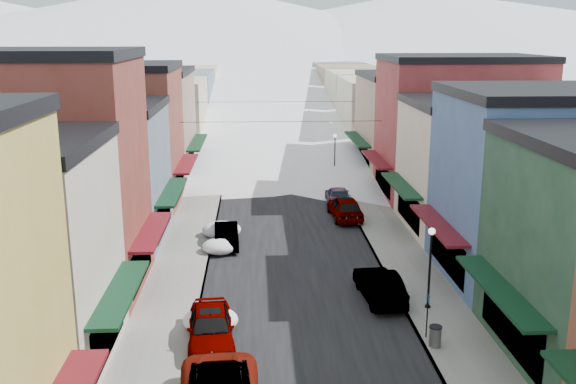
{
  "coord_description": "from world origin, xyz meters",
  "views": [
    {
      "loc": [
        -2.14,
        -11.62,
        13.32
      ],
      "look_at": [
        0.0,
        30.39,
        2.73
      ],
      "focal_mm": 40.0,
      "sensor_mm": 36.0,
      "label": 1
    }
  ],
  "objects": [
    {
      "name": "road",
      "position": [
        0.0,
        60.0,
        0.01
      ],
      "size": [
        10.0,
        160.0,
        0.01
      ],
      "primitive_type": "cube",
      "color": "black",
      "rests_on": "ground"
    },
    {
      "name": "sidewalk_left",
      "position": [
        -6.6,
        60.0,
        0.07
      ],
      "size": [
        3.2,
        160.0,
        0.15
      ],
      "primitive_type": "cube",
      "color": "gray",
      "rests_on": "ground"
    },
    {
      "name": "sidewalk_right",
      "position": [
        6.6,
        60.0,
        0.07
      ],
      "size": [
        3.2,
        160.0,
        0.15
      ],
      "primitive_type": "cube",
      "color": "gray",
      "rests_on": "ground"
    },
    {
      "name": "curb_left",
      "position": [
        -5.05,
        60.0,
        0.07
      ],
      "size": [
        0.1,
        160.0,
        0.15
      ],
      "primitive_type": "cube",
      "color": "slate",
      "rests_on": "ground"
    },
    {
      "name": "curb_right",
      "position": [
        5.05,
        60.0,
        0.07
      ],
      "size": [
        0.1,
        160.0,
        0.15
      ],
      "primitive_type": "cube",
      "color": "slate",
      "rests_on": "ground"
    },
    {
      "name": "bldg_l_brick_near",
      "position": [
        -13.69,
        20.5,
        6.26
      ],
      "size": [
        12.3,
        8.2,
        12.5
      ],
      "color": "maroon",
      "rests_on": "ground"
    },
    {
      "name": "bldg_l_grayblue",
      "position": [
        -13.19,
        29.0,
        4.51
      ],
      "size": [
        11.3,
        9.2,
        9.0
      ],
      "color": "slate",
      "rests_on": "ground"
    },
    {
      "name": "bldg_l_brick_far",
      "position": [
        -14.19,
        38.0,
        5.51
      ],
      "size": [
        13.3,
        9.2,
        11.0
      ],
      "color": "brown",
      "rests_on": "ground"
    },
    {
      "name": "bldg_l_tan",
      "position": [
        -13.19,
        48.0,
        5.01
      ],
      "size": [
        11.3,
        11.2,
        10.0
      ],
      "color": "#957562",
      "rests_on": "ground"
    },
    {
      "name": "bldg_r_blue",
      "position": [
        13.19,
        21.0,
        5.26
      ],
      "size": [
        11.3,
        9.2,
        10.5
      ],
      "color": "#3C5989",
      "rests_on": "ground"
    },
    {
      "name": "bldg_r_cream",
      "position": [
        13.69,
        30.0,
        4.51
      ],
      "size": [
        12.3,
        9.2,
        9.0
      ],
      "color": "beige",
      "rests_on": "ground"
    },
    {
      "name": "bldg_r_brick_far",
      "position": [
        14.19,
        39.0,
        5.76
      ],
      "size": [
        13.3,
        9.2,
        11.5
      ],
      "color": "maroon",
      "rests_on": "ground"
    },
    {
      "name": "bldg_r_tan",
      "position": [
        13.19,
        49.0,
        4.76
      ],
      "size": [
        11.3,
        11.2,
        9.5
      ],
      "color": "#947761",
      "rests_on": "ground"
    },
    {
      "name": "distant_blocks",
      "position": [
        0.0,
        83.0,
        4.0
      ],
      "size": [
        34.0,
        55.0,
        8.0
      ],
      "color": "gray",
      "rests_on": "ground"
    },
    {
      "name": "mountain_ridge",
      "position": [
        -19.47,
        277.18,
        14.36
      ],
      "size": [
        670.0,
        340.0,
        34.0
      ],
      "color": "silver",
      "rests_on": "ground"
    },
    {
      "name": "overhead_cables",
      "position": [
        0.0,
        47.5,
        6.2
      ],
      "size": [
        16.4,
        15.04,
        0.04
      ],
      "color": "black",
      "rests_on": "ground"
    },
    {
      "name": "car_silver_sedan",
      "position": [
        -4.19,
        14.03,
        0.84
      ],
      "size": [
        2.39,
        5.1,
        1.69
      ],
      "primitive_type": "imported",
      "rotation": [
        0.0,
        0.0,
        0.08
      ],
      "color": "gray",
      "rests_on": "ground"
    },
    {
      "name": "car_dark_hatch",
      "position": [
        -4.08,
        27.34,
        0.7
      ],
      "size": [
        1.74,
        4.32,
        1.39
      ],
      "primitive_type": "imported",
      "rotation": [
        0.0,
        0.0,
        0.06
      ],
      "color": "black",
      "rests_on": "ground"
    },
    {
      "name": "car_silver_wagon",
      "position": [
        -3.52,
        50.09,
        0.77
      ],
      "size": [
        2.74,
        5.52,
        1.54
      ],
      "primitive_type": "imported",
      "rotation": [
        0.0,
        0.0,
        0.11
      ],
      "color": "gray",
      "rests_on": "ground"
    },
    {
      "name": "car_green_sedan",
      "position": [
        4.05,
        18.52,
        0.79
      ],
      "size": [
        2.08,
        4.9,
        1.57
      ],
      "primitive_type": "imported",
      "rotation": [
        0.0,
        0.0,
        3.23
      ],
      "color": "black",
      "rests_on": "ground"
    },
    {
      "name": "car_gray_suv",
      "position": [
        4.3,
        33.05,
        0.86
      ],
      "size": [
        2.32,
        5.14,
        1.71
      ],
      "primitive_type": "imported",
      "rotation": [
        0.0,
        0.0,
        3.2
      ],
      "color": "#95999D",
      "rests_on": "ground"
    },
    {
      "name": "car_black_sedan",
      "position": [
        4.3,
        37.23,
        0.67
      ],
      "size": [
        2.13,
        4.74,
        1.35
      ],
      "primitive_type": "imported",
      "rotation": [
        0.0,
        0.0,
        3.09
      ],
      "color": "black",
      "rests_on": "ground"
    },
    {
      "name": "car_lane_silver",
      "position": [
        -1.17,
        51.07,
        0.79
      ],
      "size": [
        2.43,
        4.86,
        1.59
      ],
      "primitive_type": "imported",
      "rotation": [
        0.0,
        0.0,
        0.12
      ],
      "color": "#AAACB2",
      "rests_on": "ground"
    },
    {
      "name": "car_lane_white",
      "position": [
        1.68,
        65.97,
        0.72
      ],
      "size": [
        2.49,
        5.25,
        1.45
      ],
      "primitive_type": "imported",
      "rotation": [
        0.0,
        0.0,
        3.16
      ],
      "color": "silver",
      "rests_on": "ground"
    },
    {
      "name": "parking_sign",
      "position": [
        5.29,
        14.0,
        1.4
      ],
      "size": [
        0.06,
        0.29,
        2.14
      ],
      "color": "black",
      "rests_on": "sidewalk_right"
    },
    {
      "name": "trash_can",
      "position": [
        5.45,
        13.14,
        0.63
      ],
      "size": [
        0.55,
        0.55,
        0.93
      ],
      "color": "#585B5E",
      "rests_on": "sidewalk_right"
    },
    {
      "name": "streetlamp_near",
      "position": [
        6.19,
        17.12,
        2.72
      ],
      "size": [
        0.34,
        0.34,
        4.07
      ],
      "color": "black",
      "rests_on": "sidewalk_right"
    },
    {
      "name": "streetlamp_far",
      "position": [
        5.2,
        46.79,
        2.62
      ],
      "size": [
        0.33,
        0.33,
        3.92
      ],
      "color": "black",
      "rests_on": "sidewalk_right"
    },
    {
      "name": "snow_pile_near",
      "position": [
        -4.28,
        15.49,
        0.51
      ],
      "size": [
        2.53,
        2.75,
        1.07
      ],
      "color": "white",
      "rests_on": "ground"
    },
    {
      "name": "snow_pile_mid",
      "position": [
        -4.39,
        26.0,
        0.45
      ],
      "size": [
        2.23,
        2.57,
        0.94
      ],
      "color": "white",
      "rests_on": "ground"
    },
    {
      "name": "snow_pile_far",
      "position": [
        -4.46,
        29.17,
        0.52
      ],
      "size": [
        2.57,
        2.78,
        1.09
      ],
      "color": "white",
      "rests_on": "ground"
    }
  ]
}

